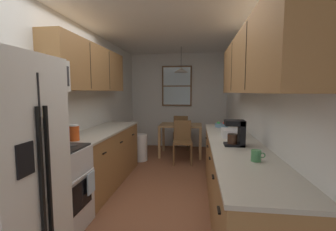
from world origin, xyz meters
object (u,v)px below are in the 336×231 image
at_px(dining_table, 181,130).
at_px(trash_bin, 141,147).
at_px(table_serving_bowl, 186,123).
at_px(microwave_over_range, 37,75).
at_px(mug_by_coffeemaker, 256,156).
at_px(coffee_maker, 237,132).
at_px(dining_chair_near, 182,139).
at_px(fruit_bowl, 221,125).
at_px(dish_rack, 232,133).
at_px(dining_chair_far, 182,131).
at_px(stove_range, 53,189).
at_px(storage_canister, 74,133).

bearing_deg(dining_table, trash_bin, -146.76).
bearing_deg(trash_bin, table_serving_bowl, 33.61).
distance_m(microwave_over_range, mug_by_coffeemaker, 2.29).
relative_size(microwave_over_range, coffee_maker, 2.08).
xyz_separation_m(dining_chair_near, trash_bin, (-0.92, 0.01, -0.21)).
xyz_separation_m(fruit_bowl, dish_rack, (0.06, -0.88, 0.01)).
bearing_deg(microwave_over_range, dining_chair_far, 72.05).
relative_size(stove_range, coffee_maker, 3.76).
bearing_deg(trash_bin, stove_range, -96.28).
distance_m(dining_table, trash_bin, 1.05).
relative_size(microwave_over_range, dining_table, 0.62).
distance_m(mug_by_coffeemaker, dish_rack, 1.15).
xyz_separation_m(dining_table, fruit_bowl, (0.81, -1.33, 0.31)).
relative_size(trash_bin, dish_rack, 1.73).
xyz_separation_m(storage_canister, coffee_maker, (1.98, -0.03, 0.05)).
bearing_deg(dish_rack, mug_by_coffeemaker, -87.95).
bearing_deg(stove_range, mug_by_coffeemaker, -3.70).
bearing_deg(dining_chair_far, storage_canister, -108.71).
distance_m(trash_bin, coffee_maker, 2.88).
bearing_deg(mug_by_coffeemaker, dining_table, 105.23).
height_order(mug_by_coffeemaker, table_serving_bowl, mug_by_coffeemaker).
height_order(dining_chair_far, dish_rack, dish_rack).
distance_m(stove_range, dining_chair_near, 2.92).
xyz_separation_m(dining_chair_near, fruit_bowl, (0.73, -0.76, 0.44)).
xyz_separation_m(dining_chair_far, fruit_bowl, (0.83, -1.89, 0.44)).
height_order(microwave_over_range, dining_chair_near, microwave_over_range).
bearing_deg(storage_canister, microwave_over_range, -102.55).
height_order(dish_rack, table_serving_bowl, dish_rack).
bearing_deg(dining_chair_near, coffee_maker, -70.92).
relative_size(stove_range, dish_rack, 3.24).
xyz_separation_m(mug_by_coffeemaker, fruit_bowl, (-0.10, 2.03, -0.01)).
distance_m(stove_range, microwave_over_range, 1.22).
bearing_deg(storage_canister, coffee_maker, -0.74).
bearing_deg(storage_canister, dining_table, 67.43).
relative_size(dining_chair_near, coffee_maker, 3.08).
bearing_deg(coffee_maker, table_serving_bowl, 104.41).
xyz_separation_m(trash_bin, mug_by_coffeemaker, (1.75, -2.81, 0.66)).
height_order(storage_canister, fruit_bowl, storage_canister).
distance_m(stove_range, dish_rack, 2.30).
relative_size(coffee_maker, table_serving_bowl, 1.66).
bearing_deg(table_serving_bowl, trash_bin, -146.39).
height_order(microwave_over_range, fruit_bowl, microwave_over_range).
relative_size(dining_chair_near, dining_chair_far, 1.00).
relative_size(microwave_over_range, fruit_bowl, 2.70).
distance_m(dining_table, dining_chair_far, 0.58).
distance_m(dining_table, fruit_bowl, 1.59).
relative_size(coffee_maker, mug_by_coffeemaker, 2.39).
bearing_deg(dining_chair_far, dining_table, -88.00).
bearing_deg(dining_chair_near, trash_bin, 179.16).
xyz_separation_m(dining_chair_near, storage_canister, (-1.22, -2.18, 0.50)).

